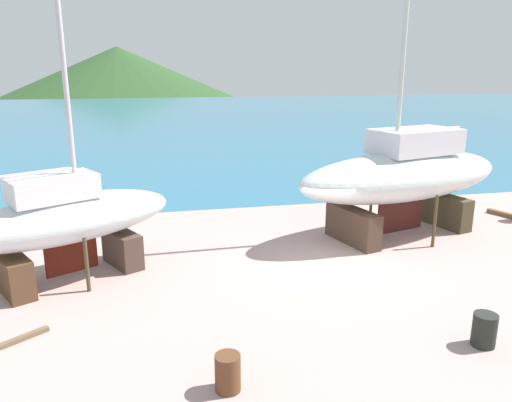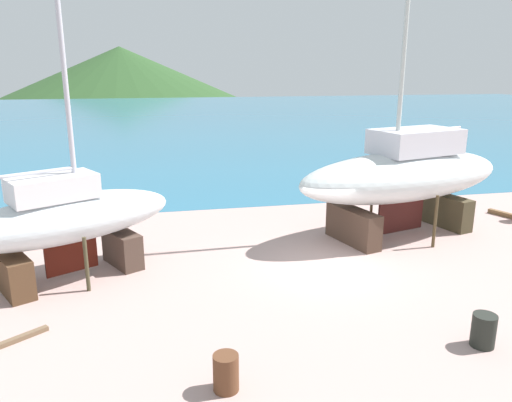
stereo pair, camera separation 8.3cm
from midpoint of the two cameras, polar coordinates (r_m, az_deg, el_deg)
name	(u,v)px [view 1 (the left image)]	position (r m, az deg, el deg)	size (l,w,h in m)	color
ground_plane	(356,301)	(14.89, 11.39, -11.29)	(42.92, 42.92, 0.00)	#B5968F
sea_water	(190,117)	(70.81, -7.72, 9.67)	(171.69, 95.32, 0.01)	teal
headland_hill	(119,87)	(188.71, -15.58, 12.58)	(132.19, 132.19, 28.40)	#2B4C25
sailboat_large_starboard	(67,220)	(16.44, -21.21, -2.07)	(7.14, 5.27, 10.36)	#49362D
sailboat_far_slipway	(404,175)	(20.50, 16.69, 2.93)	(10.17, 5.70, 15.35)	#4A3529
barrel_rust_near	(228,373)	(10.89, -3.52, -19.25)	(0.55, 0.55, 0.82)	brown
barrel_tar_black	(484,330)	(13.51, 24.79, -13.41)	(0.57, 0.57, 0.83)	#242722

